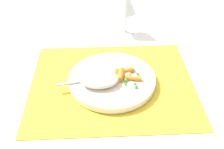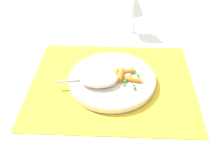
% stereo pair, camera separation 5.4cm
% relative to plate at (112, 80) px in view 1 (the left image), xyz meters
% --- Properties ---
extents(ground_plane, '(2.40, 2.40, 0.00)m').
position_rel_plate_xyz_m(ground_plane, '(0.00, 0.00, -0.01)').
color(ground_plane, white).
extents(placemat, '(0.46, 0.38, 0.01)m').
position_rel_plate_xyz_m(placemat, '(0.00, 0.00, -0.01)').
color(placemat, gold).
rests_on(placemat, ground_plane).
extents(plate, '(0.25, 0.25, 0.02)m').
position_rel_plate_xyz_m(plate, '(0.00, 0.00, 0.00)').
color(plate, silver).
rests_on(plate, placemat).
extents(rice_mound, '(0.10, 0.07, 0.03)m').
position_rel_plate_xyz_m(rice_mound, '(-0.03, -0.02, 0.02)').
color(rice_mound, beige).
rests_on(rice_mound, plate).
extents(carrot_portion, '(0.08, 0.06, 0.02)m').
position_rel_plate_xyz_m(carrot_portion, '(0.03, 0.00, 0.02)').
color(carrot_portion, orange).
rests_on(carrot_portion, plate).
extents(pea_scatter, '(0.07, 0.09, 0.01)m').
position_rel_plate_xyz_m(pea_scatter, '(0.05, -0.00, 0.01)').
color(pea_scatter, green).
rests_on(pea_scatter, plate).
extents(fork, '(0.21, 0.05, 0.01)m').
position_rel_plate_xyz_m(fork, '(-0.03, -0.01, 0.01)').
color(fork, silver).
rests_on(fork, plate).
extents(wine_glass, '(0.07, 0.07, 0.16)m').
position_rel_plate_xyz_m(wine_glass, '(0.06, 0.29, 0.10)').
color(wine_glass, silver).
rests_on(wine_glass, ground_plane).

